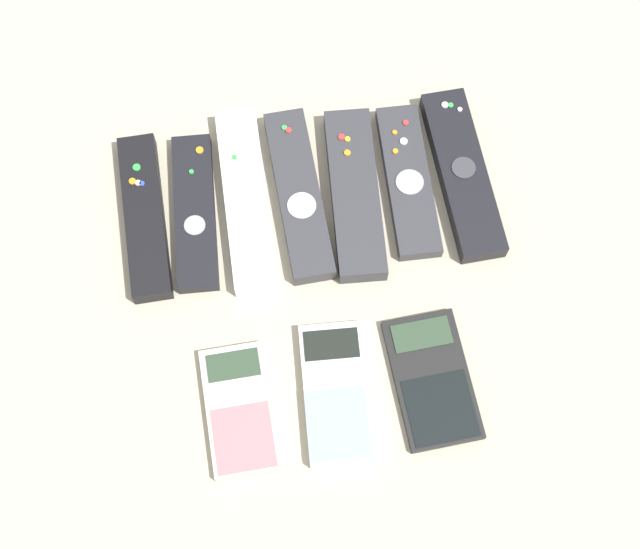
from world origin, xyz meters
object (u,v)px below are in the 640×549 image
object	(u,v)px
remote_0	(145,216)
calculator_0	(240,409)
remote_6	(462,174)
calculator_1	(334,393)
remote_3	(299,194)
calculator_2	(432,379)
remote_5	(408,181)
remote_1	(195,212)
remote_4	(355,194)
remote_2	(246,200)

from	to	relation	value
remote_0	calculator_0	size ratio (longest dim) A/B	1.44
remote_6	calculator_1	xyz separation A→B (m)	(-0.18, -0.23, -0.00)
remote_3	calculator_2	distance (m)	0.25
calculator_1	calculator_2	xyz separation A→B (m)	(0.10, 0.00, -0.00)
remote_0	remote_6	world-z (taller)	same
calculator_2	remote_5	bearing A→B (deg)	82.88
remote_1	calculator_1	xyz separation A→B (m)	(0.12, -0.23, -0.00)
remote_4	calculator_1	xyz separation A→B (m)	(-0.06, -0.22, -0.00)
remote_3	remote_6	world-z (taller)	remote_6
remote_2	calculator_1	world-z (taller)	remote_2
calculator_0	calculator_1	size ratio (longest dim) A/B	0.90
remote_0	calculator_1	bearing A→B (deg)	-53.02
remote_5	remote_1	bearing A→B (deg)	-177.60
remote_2	remote_5	size ratio (longest dim) A/B	1.17
remote_4	calculator_0	size ratio (longest dim) A/B	1.53
remote_0	calculator_2	world-z (taller)	remote_0
remote_0	remote_4	bearing A→B (deg)	-2.67
remote_2	remote_3	xyz separation A→B (m)	(0.06, -0.00, -0.00)
remote_2	remote_5	distance (m)	0.18
remote_0	calculator_2	xyz separation A→B (m)	(0.28, -0.23, -0.01)
remote_4	calculator_1	world-z (taller)	remote_4
remote_0	remote_4	xyz separation A→B (m)	(0.23, -0.01, 0.00)
remote_2	calculator_1	distance (m)	0.24
remote_6	calculator_2	size ratio (longest dim) A/B	1.44
remote_2	calculator_0	bearing A→B (deg)	-97.91
remote_1	remote_6	bearing A→B (deg)	3.30
remote_4	remote_5	size ratio (longest dim) A/B	1.10
remote_5	remote_6	distance (m)	0.06
calculator_0	calculator_1	bearing A→B (deg)	0.09
remote_3	calculator_0	distance (m)	0.25
remote_1	remote_3	xyz separation A→B (m)	(0.12, 0.00, 0.00)
calculator_0	remote_5	bearing A→B (deg)	45.46
remote_4	remote_5	distance (m)	0.06
remote_1	calculator_0	world-z (taller)	remote_1
remote_4	remote_6	size ratio (longest dim) A/B	0.99
remote_6	calculator_0	world-z (taller)	remote_6
calculator_1	calculator_2	world-z (taller)	calculator_1
remote_6	calculator_2	bearing A→B (deg)	-111.14
remote_4	calculator_0	distance (m)	0.27
remote_2	remote_5	bearing A→B (deg)	-0.25
remote_4	calculator_0	bearing A→B (deg)	-121.15
calculator_2	remote_2	bearing A→B (deg)	122.91
calculator_1	calculator_2	bearing A→B (deg)	3.41
remote_5	remote_4	bearing A→B (deg)	-170.36
remote_2	calculator_0	size ratio (longest dim) A/B	1.62
remote_2	remote_4	distance (m)	0.12
remote_0	remote_1	bearing A→B (deg)	-2.27
calculator_2	calculator_0	bearing A→B (deg)	177.85
remote_2	remote_3	bearing A→B (deg)	-1.65
remote_5	remote_6	bearing A→B (deg)	0.24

